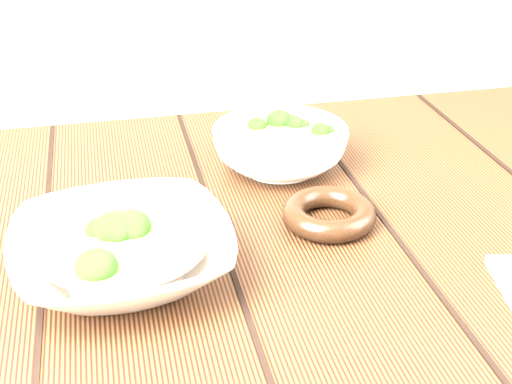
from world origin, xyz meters
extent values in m
cube|color=#36200F|center=(0.00, 0.00, 0.73)|extent=(1.20, 0.80, 0.04)
cube|color=#36200F|center=(0.54, 0.34, 0.35)|extent=(0.07, 0.07, 0.71)
imported|color=silver|center=(-0.13, -0.04, 0.78)|extent=(0.25, 0.25, 0.06)
cylinder|color=brown|center=(-0.13, -0.04, 0.80)|extent=(0.19, 0.19, 0.00)
ellipsoid|color=#2B7419|center=(-0.11, -0.03, 0.80)|extent=(0.04, 0.03, 0.03)
ellipsoid|color=#2B7419|center=(-0.13, 0.00, 0.80)|extent=(0.04, 0.03, 0.03)
ellipsoid|color=#2B7419|center=(-0.17, -0.01, 0.80)|extent=(0.04, 0.03, 0.03)
ellipsoid|color=#2B7419|center=(-0.16, -0.05, 0.80)|extent=(0.04, 0.03, 0.03)
ellipsoid|color=#2B7419|center=(-0.14, -0.08, 0.80)|extent=(0.04, 0.03, 0.03)
ellipsoid|color=#2B7419|center=(-0.09, -0.08, 0.80)|extent=(0.04, 0.03, 0.03)
imported|color=silver|center=(0.09, 0.18, 0.78)|extent=(0.22, 0.22, 0.06)
cylinder|color=brown|center=(0.09, 0.18, 0.80)|extent=(0.15, 0.15, 0.00)
ellipsoid|color=#2B7419|center=(0.11, 0.18, 0.80)|extent=(0.03, 0.03, 0.03)
ellipsoid|color=#2B7419|center=(0.09, 0.21, 0.80)|extent=(0.03, 0.03, 0.03)
ellipsoid|color=#2B7419|center=(0.05, 0.19, 0.80)|extent=(0.03, 0.03, 0.03)
ellipsoid|color=#2B7419|center=(0.08, 0.16, 0.80)|extent=(0.03, 0.03, 0.03)
ellipsoid|color=#2B7419|center=(0.11, 0.15, 0.80)|extent=(0.03, 0.03, 0.03)
torus|color=black|center=(0.11, 0.01, 0.76)|extent=(0.15, 0.15, 0.03)
camera|label=1|loc=(-0.14, -0.69, 1.19)|focal=50.00mm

